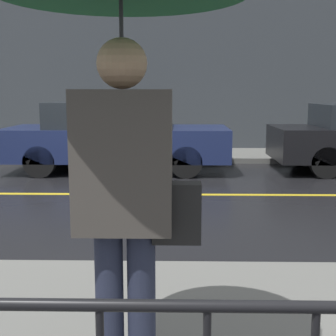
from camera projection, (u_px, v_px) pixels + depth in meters
ground_plane at (83, 194)px, 7.74m from camera, size 80.00×80.00×0.00m
sidewalk_far at (117, 155)px, 12.11m from camera, size 28.00×2.08×0.12m
lane_marking at (83, 194)px, 7.74m from camera, size 25.20×0.12×0.01m
building_storefront at (121, 41)px, 12.80m from camera, size 28.00×0.30×6.11m
pedestrian at (122, 36)px, 2.18m from camera, size 1.18×1.18×2.25m
car_navy at (115, 136)px, 9.92m from camera, size 4.66×1.84×1.46m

